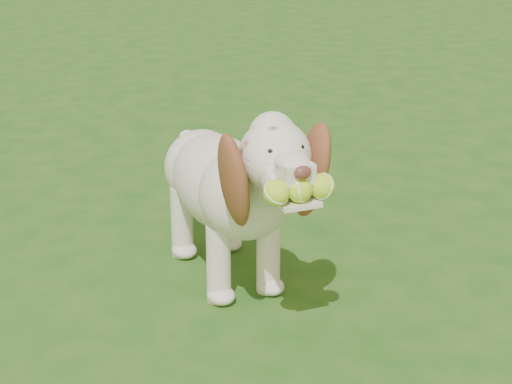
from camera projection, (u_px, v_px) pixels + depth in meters
ground at (335, 309)px, 2.97m from camera, size 80.00×80.00×0.00m
dog at (231, 182)px, 3.04m from camera, size 0.55×1.14×0.74m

